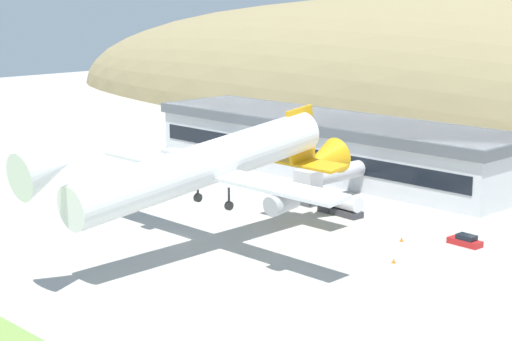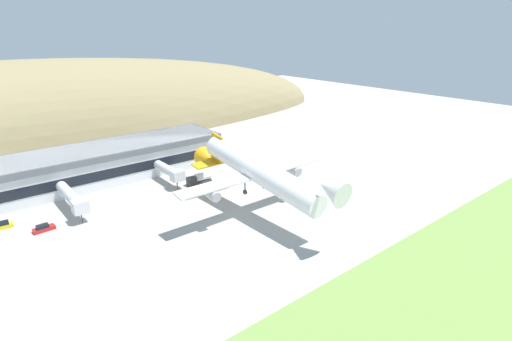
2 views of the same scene
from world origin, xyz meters
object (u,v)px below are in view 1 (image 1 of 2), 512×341
Objects in this scene: service_car_0 at (152,170)px; traffic_cone_1 at (402,239)px; cargo_airplane at (208,166)px; traffic_cone_0 at (394,261)px; jetway_1 at (328,175)px; service_car_1 at (465,241)px; service_car_2 at (160,159)px; terminal_building at (329,141)px; fuel_truck at (341,205)px; jetway_0 at (203,154)px.

service_car_0 is 54.91m from traffic_cone_1.
cargo_airplane reaches higher than traffic_cone_0.
traffic_cone_1 is at bearing -24.37° from jetway_1.
service_car_2 is (-68.36, 5.12, 0.05)m from service_car_1.
terminal_building is at bearing 29.73° from service_car_2.
service_car_0 is at bearing 170.30° from traffic_cone_0.
service_car_0 is 1.04× the size of service_car_1.
fuel_truck is at bearing 161.69° from traffic_cone_1.
traffic_cone_1 is at bearing -2.42° from service_car_0.
jetway_0 is 53.97m from traffic_cone_0.
jetway_0 is at bearing 140.07° from cargo_airplane.
jetway_0 is at bearing 32.42° from service_car_0.
cargo_airplane reaches higher than service_car_1.
jetway_0 reaches higher than service_car_1.
service_car_0 is at bearing 150.85° from cargo_airplane.
jetway_1 is 0.27× the size of cargo_airplane.
traffic_cone_0 is at bearing -9.70° from service_car_0.
traffic_cone_1 is at bearing -8.79° from jetway_0.
traffic_cone_0 is 1.00× the size of traffic_cone_1.
jetway_0 is at bearing 175.40° from fuel_truck.
terminal_building is 22.18m from jetway_0.
cargo_airplane is at bearing -39.93° from jetway_0.
cargo_airplane is at bearing -32.01° from service_car_2.
fuel_truck is at bearing 179.01° from service_car_1.
service_car_2 is at bearing 165.44° from traffic_cone_0.
terminal_building is at bearing 134.34° from fuel_truck.
traffic_cone_0 and traffic_cone_1 have the same top height.
terminal_building is 16.38× the size of service_car_1.
service_car_1 is at bearing -10.52° from jetway_1.
cargo_airplane reaches higher than service_car_0.
cargo_airplane is 26.94m from fuel_truck.
jetway_0 reaches higher than service_car_2.
cargo_airplane is 10.58× the size of service_car_2.
service_car_1 is (53.67, -3.02, -3.41)m from jetway_0.
service_car_1 is at bearing 50.86° from cargo_airplane.
terminal_building is at bearing 152.77° from service_car_1.
service_car_0 is (-41.20, 22.98, -10.15)m from cargo_airplane.
jetway_1 is at bearing 145.72° from traffic_cone_0.
service_car_1 is (27.18, -5.05, -3.40)m from jetway_1.
terminal_building is 42.68m from traffic_cone_1.
traffic_cone_1 is (-4.63, 7.86, 0.00)m from traffic_cone_0.
fuel_truck is 22.40m from traffic_cone_0.
jetway_0 reaches higher than fuel_truck.
fuel_truck is at bearing -45.66° from terminal_building.
terminal_building is 123.24× the size of traffic_cone_0.
terminal_building is 29.06m from fuel_truck.
cargo_airplane reaches higher than fuel_truck.
fuel_truck is at bearing 3.22° from service_car_0.
jetway_0 is (-12.99, -17.91, -1.54)m from terminal_building.
jetway_1 is 41.32m from service_car_2.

